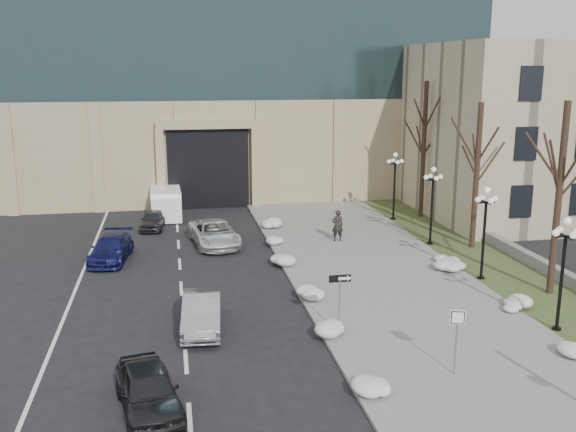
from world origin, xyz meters
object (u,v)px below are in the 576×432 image
object	(u,v)px
car_b	(202,313)
lamppost_a	(564,259)
car_e	(153,220)
one_way_sign	(344,285)
keep_sign	(457,328)
lamppost_d	(395,177)
car_d	(214,233)
lamppost_c	(432,195)
lamppost_b	(485,221)
pedestrian	(337,226)
car_a	(148,390)
car_c	(111,249)
box_truck	(166,203)

from	to	relation	value
car_b	lamppost_a	bearing A→B (deg)	-6.94
car_e	one_way_sign	distance (m)	20.42
keep_sign	lamppost_d	world-z (taller)	lamppost_d
car_d	lamppost_c	world-z (taller)	lamppost_c
lamppost_d	lamppost_b	bearing A→B (deg)	-90.00
keep_sign	car_b	bearing A→B (deg)	162.21
car_b	pedestrian	xyz separation A→B (m)	(8.77, 11.77, 0.36)
one_way_sign	lamppost_c	bearing A→B (deg)	54.40
car_a	lamppost_a	distance (m)	16.51
car_b	lamppost_b	world-z (taller)	lamppost_b
car_b	lamppost_b	bearing A→B (deg)	19.08
one_way_sign	lamppost_b	xyz separation A→B (m)	(8.54, 5.13, 1.02)
car_b	car_c	xyz separation A→B (m)	(-4.42, 10.47, -0.04)
car_a	car_c	size ratio (longest dim) A/B	0.91
car_a	car_e	bearing A→B (deg)	79.76
car_c	car_d	distance (m)	6.17
car_a	lamppost_c	distance (m)	22.95
car_c	lamppost_c	xyz separation A→B (m)	(18.48, -0.34, 2.40)
car_a	car_c	xyz separation A→B (m)	(-2.47, 16.61, -0.05)
car_c	lamppost_c	distance (m)	18.64
one_way_sign	lamppost_a	size ratio (longest dim) A/B	0.52
car_e	lamppost_a	size ratio (longest dim) A/B	0.75
lamppost_c	lamppost_d	world-z (taller)	same
pedestrian	lamppost_d	size ratio (longest dim) A/B	0.40
keep_sign	car_d	bearing A→B (deg)	127.53
pedestrian	one_way_sign	distance (m)	13.70
car_a	car_b	xyz separation A→B (m)	(1.96, 6.14, -0.01)
car_b	pedestrian	distance (m)	14.68
lamppost_a	lamppost_c	size ratio (longest dim) A/B	1.00
lamppost_a	lamppost_b	xyz separation A→B (m)	(0.00, 6.50, 0.00)
keep_sign	car_a	bearing A→B (deg)	-161.04
lamppost_c	car_d	bearing A→B (deg)	169.19
car_d	lamppost_c	bearing A→B (deg)	-18.57
car_c	lamppost_c	bearing A→B (deg)	6.58
box_truck	lamppost_a	distance (m)	28.67
keep_sign	lamppost_d	distance (m)	23.12
lamppost_c	car_e	bearing A→B (deg)	156.36
box_truck	car_e	bearing A→B (deg)	-103.90
car_c	car_a	bearing A→B (deg)	-73.90
keep_sign	lamppost_a	bearing A→B (deg)	43.33
car_e	lamppost_b	xyz separation A→B (m)	(16.38, -13.67, 2.47)
lamppost_b	car_c	bearing A→B (deg)	159.68
box_truck	lamppost_d	xyz separation A→B (m)	(15.52, -4.51, 2.15)
car_b	one_way_sign	world-z (taller)	one_way_sign
pedestrian	car_a	bearing A→B (deg)	59.89
car_a	keep_sign	world-z (taller)	keep_sign
car_c	car_d	xyz separation A→B (m)	(5.82, 2.07, 0.06)
car_e	one_way_sign	xyz separation A→B (m)	(7.84, -18.80, 1.44)
pedestrian	box_truck	distance (m)	13.87
car_a	car_b	world-z (taller)	car_a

